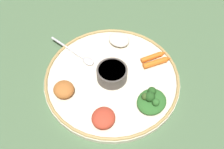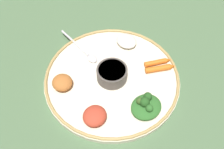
{
  "view_description": "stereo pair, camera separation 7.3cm",
  "coord_description": "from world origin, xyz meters",
  "views": [
    {
      "loc": [
        -0.37,
        -0.23,
        0.62
      ],
      "look_at": [
        0.0,
        0.0,
        0.03
      ],
      "focal_mm": 44.08,
      "sensor_mm": 36.0,
      "label": 1
    },
    {
      "loc": [
        -0.33,
        -0.28,
        0.62
      ],
      "look_at": [
        0.0,
        0.0,
        0.03
      ],
      "focal_mm": 44.08,
      "sensor_mm": 36.0,
      "label": 2
    }
  ],
  "objects": [
    {
      "name": "center_bowl",
      "position": [
        0.0,
        0.0,
        0.03
      ],
      "size": [
        0.08,
        0.08,
        0.04
      ],
      "color": "#4C4742",
      "rests_on": "platter"
    },
    {
      "name": "carrot_near_spoon",
      "position": [
        0.11,
        -0.08,
        0.02
      ],
      "size": [
        0.08,
        0.06,
        0.02
      ],
      "color": "orange",
      "rests_on": "platter"
    },
    {
      "name": "greens_pile",
      "position": [
        -0.02,
        -0.13,
        0.03
      ],
      "size": [
        0.09,
        0.08,
        0.04
      ],
      "color": "#2D6628",
      "rests_on": "platter"
    },
    {
      "name": "ground_plane",
      "position": [
        0.0,
        0.0,
        0.0
      ],
      "size": [
        2.4,
        2.4,
        0.0
      ],
      "primitive_type": "plane",
      "color": "#4C6B47"
    },
    {
      "name": "mound_rice_white",
      "position": [
        0.12,
        0.05,
        0.02
      ],
      "size": [
        0.06,
        0.07,
        0.02
      ],
      "primitive_type": "ellipsoid",
      "rotation": [
        0.0,
        0.0,
        4.59
      ],
      "color": "silver",
      "rests_on": "platter"
    },
    {
      "name": "mound_berbere_red",
      "position": [
        -0.12,
        -0.05,
        0.03
      ],
      "size": [
        0.07,
        0.07,
        0.03
      ],
      "primitive_type": "ellipsoid",
      "rotation": [
        0.0,
        0.0,
        3.36
      ],
      "color": "#B73D28",
      "rests_on": "platter"
    },
    {
      "name": "platter",
      "position": [
        0.0,
        0.0,
        0.01
      ],
      "size": [
        0.37,
        0.37,
        0.01
      ],
      "primitive_type": "cylinder",
      "color": "beige",
      "rests_on": "ground_plane"
    },
    {
      "name": "mound_chickpea",
      "position": [
        -0.1,
        0.08,
        0.03
      ],
      "size": [
        0.06,
        0.06,
        0.03
      ],
      "primitive_type": "ellipsoid",
      "rotation": [
        0.0,
        0.0,
        1.35
      ],
      "color": "#B2662D",
      "rests_on": "platter"
    },
    {
      "name": "platter_rim",
      "position": [
        0.0,
        0.0,
        0.02
      ],
      "size": [
        0.36,
        0.36,
        0.01
      ],
      "primitive_type": "torus",
      "color": "tan",
      "rests_on": "platter"
    },
    {
      "name": "spoon",
      "position": [
        0.02,
        0.12,
        0.02
      ],
      "size": [
        0.04,
        0.16,
        0.01
      ],
      "color": "silver",
      "rests_on": "platter"
    },
    {
      "name": "carrot_outer",
      "position": [
        0.12,
        -0.06,
        0.02
      ],
      "size": [
        0.07,
        0.06,
        0.01
      ],
      "color": "orange",
      "rests_on": "platter"
    }
  ]
}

